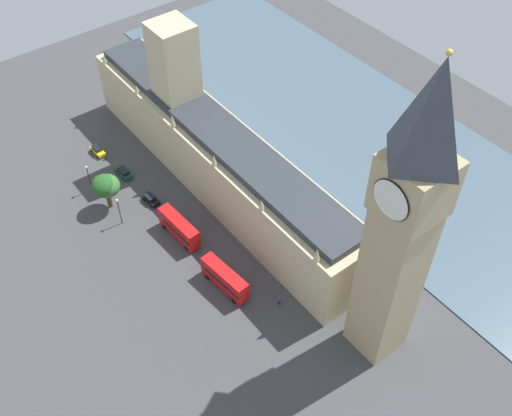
{
  "coord_description": "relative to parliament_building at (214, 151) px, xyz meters",
  "views": [
    {
      "loc": [
        48.67,
        78.17,
        90.8
      ],
      "look_at": [
        1.0,
        16.36,
        8.58
      ],
      "focal_mm": 42.51,
      "sensor_mm": 36.0,
      "label": 1
    }
  ],
  "objects": [
    {
      "name": "car_yellow_cab_near_tower",
      "position": [
        15.88,
        -23.78,
        -7.79
      ],
      "size": [
        1.97,
        4.41,
        1.74
      ],
      "rotation": [
        0.0,
        0.0,
        0.05
      ],
      "color": "gold",
      "rests_on": "ground"
    },
    {
      "name": "car_dark_green_leading",
      "position": [
        14.79,
        -13.88,
        -7.79
      ],
      "size": [
        2.08,
        4.87,
        1.74
      ],
      "rotation": [
        0.0,
        0.0,
        3.19
      ],
      "color": "#19472D",
      "rests_on": "ground"
    },
    {
      "name": "river_thames",
      "position": [
        -35.76,
        1.63,
        -8.55
      ],
      "size": [
        43.39,
        134.66,
        0.25
      ],
      "primitive_type": "cube",
      "color": "#475B6B",
      "rests_on": "ground"
    },
    {
      "name": "double_decker_bus_far_end",
      "position": [
        14.74,
        23.98,
        -6.04
      ],
      "size": [
        3.55,
        10.7,
        4.75
      ],
      "rotation": [
        0.0,
        0.0,
        0.1
      ],
      "color": "red",
      "rests_on": "ground"
    },
    {
      "name": "street_lamp_kerbside",
      "position": [
        21.99,
        -1.67,
        -3.97
      ],
      "size": [
        0.56,
        0.56,
        6.81
      ],
      "color": "black",
      "rests_on": "ground"
    },
    {
      "name": "ground_plane",
      "position": [
        1.99,
        1.63,
        -8.68
      ],
      "size": [
        149.62,
        149.62,
        0.0
      ],
      "primitive_type": "plane",
      "color": "#424244"
    },
    {
      "name": "pedestrian_corner",
      "position": [
        9.28,
        32.92,
        -7.93
      ],
      "size": [
        0.69,
        0.67,
        1.65
      ],
      "rotation": [
        0.0,
        0.0,
        5.44
      ],
      "color": "navy",
      "rests_on": "ground"
    },
    {
      "name": "plane_tree_under_trees",
      "position": [
        21.43,
        -7.16,
        -2.85
      ],
      "size": [
        5.36,
        5.36,
        8.14
      ],
      "color": "brown",
      "rests_on": "ground"
    },
    {
      "name": "plane_tree_midblock",
      "position": [
        21.87,
        -7.19,
        -2.52
      ],
      "size": [
        5.21,
        5.21,
        8.42
      ],
      "color": "brown",
      "rests_on": "ground"
    },
    {
      "name": "parliament_building",
      "position": [
        0.0,
        0.0,
        0.0
      ],
      "size": [
        12.49,
        79.62,
        31.69
      ],
      "color": "#CCBA8E",
      "rests_on": "ground"
    },
    {
      "name": "double_decker_bus_trailing",
      "position": [
        14.61,
        8.53,
        -6.04
      ],
      "size": [
        3.14,
        10.63,
        4.75
      ],
      "rotation": [
        0.0,
        0.0,
        3.2
      ],
      "color": "red",
      "rests_on": "ground"
    },
    {
      "name": "street_lamp_by_river_gate",
      "position": [
        22.38,
        -13.89,
        -3.92
      ],
      "size": [
        0.56,
        0.56,
        6.89
      ],
      "color": "black",
      "rests_on": "ground"
    },
    {
      "name": "car_black_opposite_hall",
      "position": [
        14.3,
        -3.22,
        -7.79
      ],
      "size": [
        2.26,
        4.32,
        1.74
      ],
      "rotation": [
        0.0,
        0.0,
        0.1
      ],
      "color": "black",
      "rests_on": "ground"
    },
    {
      "name": "clock_tower",
      "position": [
        0.91,
        48.36,
        20.59
      ],
      "size": [
        8.55,
        8.55,
        56.56
      ],
      "color": "tan",
      "rests_on": "ground"
    }
  ]
}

